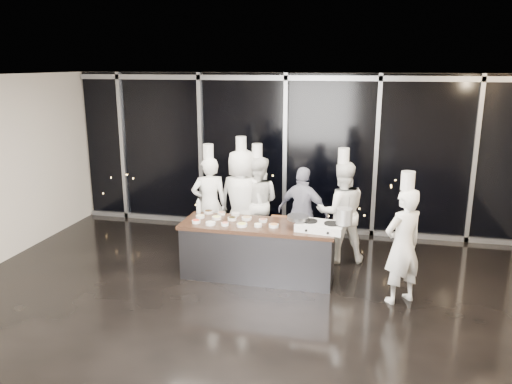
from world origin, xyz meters
TOP-DOWN VIEW (x-y plane):
  - ground at (0.00, 0.00)m, footprint 9.00×9.00m
  - room_shell at (0.18, 0.00)m, footprint 9.02×7.02m
  - window_wall at (0.00, 3.43)m, footprint 8.90×0.11m
  - demo_counter at (0.00, 0.90)m, footprint 2.46×0.86m
  - stove at (1.00, 0.79)m, footprint 0.77×0.54m
  - frying_pan at (0.64, 0.83)m, footprint 0.61×0.38m
  - stock_pot at (1.35, 0.75)m, footprint 0.28×0.28m
  - prep_bowls at (-0.47, 0.94)m, footprint 1.42×0.75m
  - squeeze_bottle at (-1.12, 1.24)m, footprint 0.07×0.07m
  - chef_far_left at (-1.12, 1.84)m, footprint 0.76×0.65m
  - chef_left at (-0.58, 2.09)m, footprint 1.03×0.79m
  - chef_center at (-0.32, 2.24)m, footprint 0.86×0.68m
  - guest at (0.58, 1.93)m, footprint 1.03×0.66m
  - chef_right at (1.25, 1.89)m, footprint 1.00×0.87m
  - chef_side at (2.20, 0.50)m, footprint 0.74×0.70m

SIDE VIEW (x-z plane):
  - ground at x=0.00m, z-range 0.00..0.00m
  - demo_counter at x=0.00m, z-range 0.00..0.90m
  - guest at x=0.58m, z-range 0.00..1.63m
  - chef_side at x=2.20m, z-range -0.09..1.84m
  - chef_center at x=-0.32m, z-range -0.11..1.86m
  - chef_right at x=1.25m, z-range -0.11..1.90m
  - chef_far_left at x=-1.12m, z-range -0.10..1.90m
  - prep_bowls at x=-0.47m, z-range 0.90..0.95m
  - chef_left at x=-0.58m, z-range -0.11..2.01m
  - stove at x=1.00m, z-range 0.89..1.03m
  - squeeze_bottle at x=-1.12m, z-range 0.89..1.16m
  - frying_pan at x=0.64m, z-range 1.04..1.10m
  - stock_pot at x=1.35m, z-range 1.04..1.28m
  - window_wall at x=0.00m, z-range 0.00..3.20m
  - room_shell at x=0.18m, z-range 0.64..3.85m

